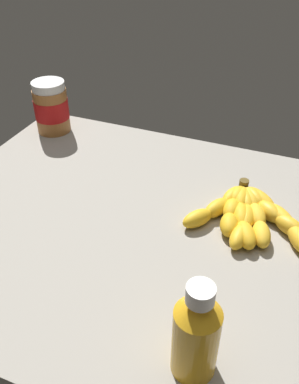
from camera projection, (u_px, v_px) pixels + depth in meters
The scene contains 4 objects.
ground_plane at pixel (160, 236), 79.62cm from camera, with size 96.40×71.41×3.77cm, color gray.
banana_bunch at pixel (249, 213), 79.53cm from camera, with size 25.49×20.10×3.41cm.
peanut_butter_jar at pixel (51, 107), 106.58cm from camera, with size 8.81×8.81×13.43cm.
honey_bottle at pixel (196, 334), 51.61cm from camera, with size 6.08×6.08×15.88cm.
Camera 1 is at (20.18, -55.56, 52.15)cm, focal length 38.58 mm.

